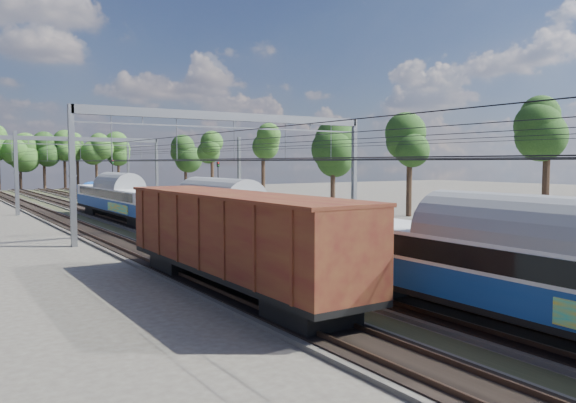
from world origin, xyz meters
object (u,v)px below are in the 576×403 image
emu_train (223,210)px  freight_boxcar (233,235)px  signal_near (113,174)px  signal_far (218,177)px  worker (121,198)px

emu_train → freight_boxcar: 10.86m
freight_boxcar → signal_near: bearing=78.4°
emu_train → signal_near: size_ratio=10.76×
emu_train → signal_far: 40.19m
emu_train → worker: (5.44, 38.95, -1.59)m
worker → signal_far: (11.96, -2.73, 2.48)m
freight_boxcar → signal_near: 62.74m
emu_train → signal_far: signal_far is taller
signal_near → worker: bearing=-110.5°
emu_train → signal_far: bearing=64.3°
freight_boxcar → signal_far: bearing=64.6°
worker → signal_near: signal_near is taller
signal_near → freight_boxcar: bearing=-110.1°
signal_far → freight_boxcar: bearing=-100.1°
signal_far → emu_train: bearing=-100.3°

